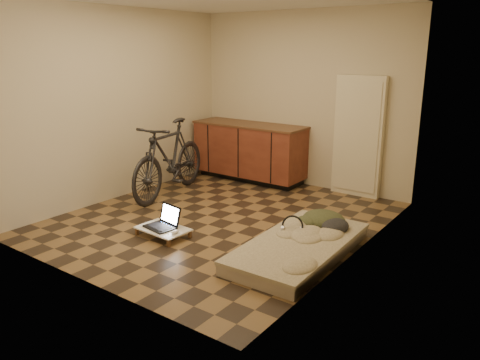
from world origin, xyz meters
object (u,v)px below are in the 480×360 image
Objects in this scene: laptop at (164,223)px; futon at (299,247)px; bicycle at (169,155)px; lap_desk at (163,229)px.

futon is at bearing 25.61° from laptop.
lap_desk is (1.02, -1.18, -0.51)m from bicycle.
futon is 1.55m from lap_desk.
futon is 1.57m from laptop.
bicycle is 2.65m from futon.
bicycle is 3.03× the size of lap_desk.
lap_desk is at bearing -163.54° from futon.
lap_desk is (-1.48, -0.47, 0.01)m from futon.
bicycle is 1.64m from lap_desk.
bicycle reaches higher than laptop.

